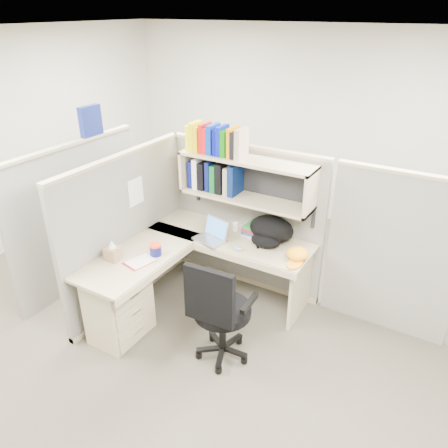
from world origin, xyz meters
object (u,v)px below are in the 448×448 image
Objects in this scene: desk at (149,289)px; snack_canister at (156,249)px; laptop at (209,231)px; backpack at (269,231)px; task_chair at (220,326)px.

desk is 14.74× the size of snack_canister.
backpack is (0.54, 0.26, 0.02)m from laptop.
desk is 0.84m from task_chair.
desk is 0.39m from snack_canister.
task_chair is at bearing -14.49° from snack_canister.
backpack is at bearing 38.63° from laptop.
task_chair is (0.86, -0.22, -0.41)m from snack_canister.
task_chair is at bearing -38.87° from laptop.
laptop reaches higher than desk.
snack_canister is at bearing -107.03° from laptop.
snack_canister reaches higher than desk.
backpack reaches higher than laptop.
desk is at bearing -98.90° from laptop.
laptop is at bearing -174.95° from backpack.
snack_canister is 0.11× the size of task_chair.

